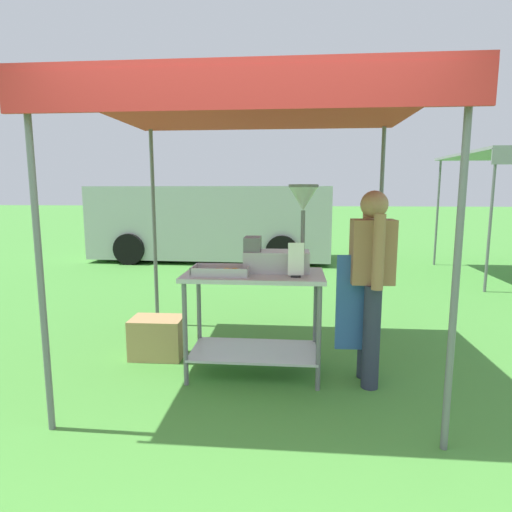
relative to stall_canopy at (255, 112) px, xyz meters
name	(u,v)px	position (x,y,z in m)	size (l,w,h in m)	color
ground_plane	(276,273)	(0.01, 4.58, -2.25)	(70.00, 70.00, 0.00)	#478E38
stall_canopy	(255,112)	(0.00, 0.00, 0.00)	(2.79, 2.49, 2.34)	slate
donut_cart	(254,303)	(0.00, -0.10, -1.61)	(1.19, 0.62, 0.91)	#B7B7BC
donut_tray	(222,272)	(-0.26, -0.18, -1.32)	(0.47, 0.27, 0.07)	#B7B7BC
donut_fryer	(282,242)	(0.24, -0.01, -1.08)	(0.63, 0.28, 0.75)	#B7B7BC
menu_sign	(296,262)	(0.36, -0.25, -1.22)	(0.13, 0.05, 0.28)	black
vendor	(370,278)	(0.96, -0.17, -1.35)	(0.45, 0.53, 1.61)	#2D3347
supply_crate	(158,337)	(-0.97, 0.21, -2.06)	(0.50, 0.35, 0.39)	tan
van_silver	(214,222)	(-1.52, 6.16, -1.38)	(5.40, 2.21, 1.69)	#BCBCC1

